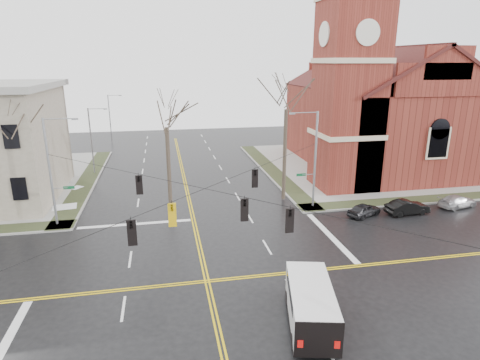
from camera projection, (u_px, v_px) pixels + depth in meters
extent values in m
plane|color=black|center=(207.00, 281.00, 25.49)|extent=(120.00, 120.00, 0.00)
cube|color=gray|center=(371.00, 165.00, 53.60)|extent=(30.00, 30.00, 0.15)
cube|color=#2A331B|center=(272.00, 170.00, 51.03)|extent=(2.00, 30.00, 0.02)
cube|color=#2A331B|center=(440.00, 198.00, 40.60)|extent=(30.00, 2.00, 0.02)
cube|color=#2A331B|center=(87.00, 179.00, 46.89)|extent=(2.00, 30.00, 0.02)
cube|color=gold|center=(205.00, 281.00, 25.47)|extent=(0.12, 100.00, 0.01)
cube|color=gold|center=(209.00, 281.00, 25.51)|extent=(0.12, 100.00, 0.01)
cube|color=gold|center=(207.00, 282.00, 25.38)|extent=(100.00, 0.12, 0.01)
cube|color=gold|center=(207.00, 280.00, 25.60)|extent=(100.00, 0.12, 0.01)
cube|color=silver|center=(135.00, 224.00, 34.44)|extent=(9.50, 0.50, 0.01)
cube|color=silver|center=(330.00, 236.00, 32.13)|extent=(0.50, 9.50, 0.01)
cube|color=maroon|center=(348.00, 96.00, 41.77)|extent=(6.00, 6.00, 20.00)
cylinder|color=silver|center=(368.00, 32.00, 37.19)|extent=(2.40, 0.15, 2.40)
cylinder|color=silver|center=(324.00, 34.00, 39.50)|extent=(0.15, 2.40, 2.40)
cube|color=maroon|center=(378.00, 127.00, 53.32)|extent=(18.00, 24.00, 10.00)
cube|color=maroon|center=(330.00, 161.00, 46.78)|extent=(2.00, 5.00, 4.40)
cylinder|color=gray|center=(315.00, 160.00, 37.11)|extent=(0.20, 0.20, 9.00)
cylinder|color=gray|center=(308.00, 174.00, 37.38)|extent=(1.20, 0.06, 0.06)
cube|color=#0D4F29|center=(301.00, 175.00, 37.25)|extent=(0.90, 0.04, 0.25)
cylinder|color=gray|center=(305.00, 113.00, 35.63)|extent=(2.40, 0.08, 0.08)
cube|color=gray|center=(292.00, 113.00, 35.42)|extent=(0.50, 0.22, 0.15)
cylinder|color=gray|center=(50.00, 173.00, 32.86)|extent=(0.20, 0.20, 9.00)
cylinder|color=gray|center=(60.00, 188.00, 33.35)|extent=(1.20, 0.06, 0.06)
cube|color=#0D4F29|center=(69.00, 188.00, 33.48)|extent=(0.90, 0.04, 0.25)
cylinder|color=gray|center=(59.00, 119.00, 31.83)|extent=(2.40, 0.08, 0.08)
cube|color=gray|center=(75.00, 119.00, 32.06)|extent=(0.50, 0.22, 0.15)
cylinder|color=black|center=(205.00, 189.00, 23.72)|extent=(23.02, 23.02, 0.03)
cylinder|color=black|center=(205.00, 189.00, 23.72)|extent=(23.02, 23.02, 0.03)
imported|color=black|center=(132.00, 233.00, 19.44)|extent=(0.21, 0.26, 1.30)
imported|color=black|center=(255.00, 178.00, 28.44)|extent=(0.21, 0.26, 1.30)
imported|color=gold|center=(172.00, 215.00, 21.69)|extent=(0.21, 0.26, 1.30)
imported|color=black|center=(139.00, 185.00, 26.96)|extent=(0.21, 0.26, 1.30)
imported|color=black|center=(290.00, 221.00, 20.91)|extent=(0.21, 0.26, 1.30)
imported|color=black|center=(244.00, 210.00, 22.43)|extent=(0.21, 0.26, 1.30)
cylinder|color=gray|center=(91.00, 141.00, 48.66)|extent=(0.16, 0.16, 8.00)
cylinder|color=gray|center=(97.00, 109.00, 47.74)|extent=(2.00, 0.07, 0.07)
cube|color=gray|center=(105.00, 109.00, 47.94)|extent=(0.45, 0.20, 0.13)
cylinder|color=gray|center=(110.00, 119.00, 67.48)|extent=(0.16, 0.16, 8.00)
cylinder|color=gray|center=(114.00, 95.00, 66.55)|extent=(2.00, 0.07, 0.07)
cube|color=gray|center=(120.00, 95.00, 66.75)|extent=(0.45, 0.20, 0.13)
cube|color=white|center=(311.00, 303.00, 20.94)|extent=(3.45, 6.03, 1.82)
cube|color=white|center=(305.00, 284.00, 23.27)|extent=(2.36, 1.45, 1.28)
cube|color=black|center=(305.00, 272.00, 23.46)|extent=(1.96, 0.58, 0.86)
cube|color=black|center=(311.00, 291.00, 20.98)|extent=(3.05, 4.26, 0.59)
cube|color=#B70C0A|center=(300.00, 344.00, 18.26)|extent=(0.27, 0.13, 0.36)
cube|color=#B70C0A|center=(337.00, 345.00, 18.20)|extent=(0.27, 0.13, 0.36)
cube|color=black|center=(310.00, 319.00, 21.20)|extent=(3.51, 6.09, 0.11)
cylinder|color=black|center=(288.00, 298.00, 23.03)|extent=(0.45, 0.81, 0.77)
cylinder|color=black|center=(323.00, 299.00, 22.95)|extent=(0.45, 0.81, 0.77)
cylinder|color=black|center=(294.00, 342.00, 19.44)|extent=(0.45, 0.81, 0.77)
cylinder|color=black|center=(335.00, 343.00, 19.36)|extent=(0.45, 0.81, 0.77)
imported|color=black|center=(364.00, 210.00, 36.08)|extent=(3.71, 2.68, 1.17)
imported|color=black|center=(407.00, 207.00, 36.50)|extent=(4.15, 1.75, 1.33)
imported|color=#B2B2B5|center=(457.00, 201.00, 38.30)|extent=(4.30, 2.51, 1.17)
cylinder|color=#31291F|center=(24.00, 177.00, 34.43)|extent=(0.36, 0.36, 7.43)
cylinder|color=#31291F|center=(169.00, 169.00, 36.64)|extent=(0.36, 0.36, 7.65)
cylinder|color=#31291F|center=(285.00, 155.00, 39.10)|extent=(0.36, 0.36, 8.93)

